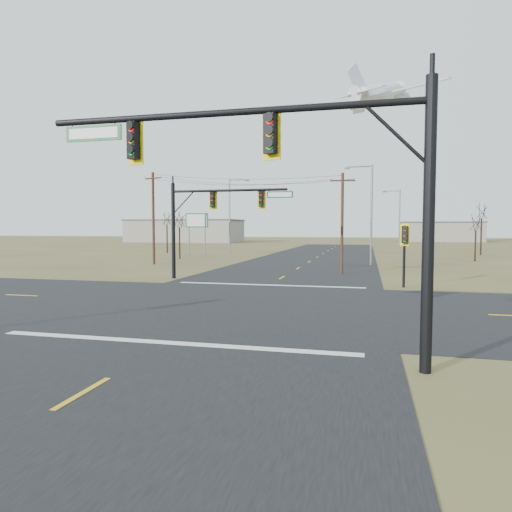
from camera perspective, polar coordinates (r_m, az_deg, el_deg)
The scene contains 21 objects.
ground at distance 21.80m, azimuth -2.53°, elevation -6.11°, with size 320.00×320.00×0.00m, color olive.
road_ew at distance 21.80m, azimuth -2.53°, elevation -6.08°, with size 160.00×14.00×0.02m, color black.
road_ns at distance 21.80m, azimuth -2.53°, elevation -6.08°, with size 14.00×160.00×0.02m, color black.
stop_bar_near at distance 14.89m, azimuth -10.78°, elevation -10.59°, with size 12.00×0.40×0.01m, color silver.
stop_bar_far at distance 28.99m, azimuth 1.64°, elevation -3.64°, with size 12.00×0.40×0.01m, color silver.
mast_arm_near at distance 12.31m, azimuth 3.54°, elevation 11.48°, with size 10.67×0.56×7.36m.
mast_arm_far at distance 32.30m, azimuth -5.37°, elevation 5.84°, with size 8.84×0.45×6.85m.
pedestal_signal_ne at distance 29.11m, azimuth 18.09°, elevation 1.92°, with size 0.66×0.57×3.94m.
utility_pole_near at distance 36.74m, azimuth 10.72°, elevation 4.32°, with size 1.95×0.31×7.97m.
utility_pole_far at distance 46.68m, azimuth -12.71°, elevation 4.83°, with size 2.12×0.95×9.16m.
highway_sign at distance 59.96m, azimuth -7.39°, elevation 3.81°, with size 2.95×0.46×5.56m.
streetlight_a at distance 45.73m, azimuth 13.97°, elevation 5.73°, with size 2.71×0.25×9.78m.
streetlight_b at distance 71.44m, azimuth 17.34°, elevation 4.65°, with size 2.62×0.40×9.35m.
streetlight_c at distance 61.73m, azimuth -3.12°, elevation 5.49°, with size 2.87×0.42×10.26m.
bare_tree_a at distance 54.52m, azimuth -9.56°, elevation 4.56°, with size 2.87×2.87×5.91m.
bare_tree_b at distance 67.49m, azimuth -11.08°, elevation 4.68°, with size 3.30×3.30×6.36m.
bare_tree_c at distance 55.28m, azimuth 25.80°, elevation 3.79°, with size 2.56×2.56×5.40m.
bare_tree_d at distance 68.10m, azimuth 26.39°, elevation 5.07°, with size 3.31×3.31×7.33m.
warehouse_left at distance 119.83m, azimuth -8.85°, elevation 3.06°, with size 28.00×14.00×5.50m, color gray.
warehouse_mid at distance 132.00m, azimuth 22.04°, elevation 2.78°, with size 20.00×12.00×5.00m, color gray.
jet_airliner at distance 92.53m, azimuth 15.12°, elevation 19.15°, with size 24.78×25.08×12.11m.
Camera 1 is at (6.03, -20.63, 3.65)m, focal length 32.00 mm.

